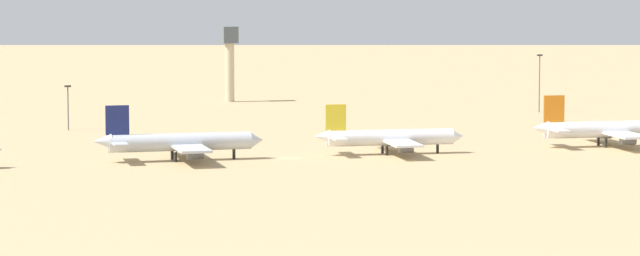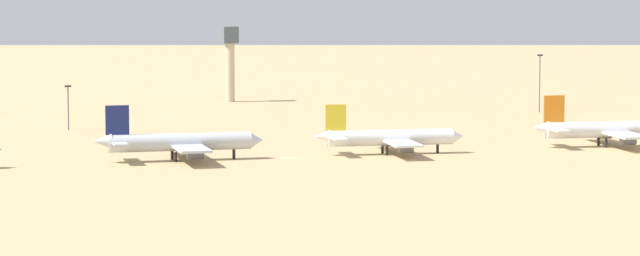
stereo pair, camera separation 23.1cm
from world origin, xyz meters
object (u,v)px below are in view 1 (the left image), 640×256
parked_jet_orange_5 (607,129)px  light_pole_mid (539,79)px  light_pole_west (68,104)px  parked_jet_yellow_4 (389,138)px  parked_jet_navy_3 (179,142)px  control_tower (230,56)px

parked_jet_orange_5 → light_pole_mid: bearing=79.8°
parked_jet_orange_5 → light_pole_west: 147.42m
parked_jet_yellow_4 → parked_jet_orange_5: size_ratio=0.93×
parked_jet_navy_3 → light_pole_west: parked_jet_navy_3 is taller
light_pole_west → parked_jet_orange_5: bearing=-33.5°
parked_jet_navy_3 → control_tower: control_tower is taller
control_tower → light_pole_mid: 109.58m
parked_jet_orange_5 → light_pole_west: (-122.96, 81.25, 3.14)m
light_pole_mid → parked_jet_orange_5: bearing=-105.9°
control_tower → light_pole_west: bearing=-127.9°
light_pole_west → parked_jet_navy_3: bearing=-79.5°
parked_jet_yellow_4 → parked_jet_orange_5: parked_jet_orange_5 is taller
light_pole_mid → parked_jet_yellow_4: bearing=-131.4°
light_pole_west → control_tower: bearing=52.1°
parked_jet_navy_3 → parked_jet_yellow_4: size_ratio=1.07×
parked_jet_yellow_4 → parked_jet_orange_5: 57.65m
light_pole_west → light_pole_mid: 151.08m
parked_jet_orange_5 → control_tower: size_ratio=1.51×
parked_jet_yellow_4 → parked_jet_orange_5: (57.65, 0.24, 0.29)m
parked_jet_navy_3 → light_pole_mid: size_ratio=2.14×
parked_jet_navy_3 → parked_jet_yellow_4: 50.50m
parked_jet_yellow_4 → light_pole_mid: size_ratio=1.99×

